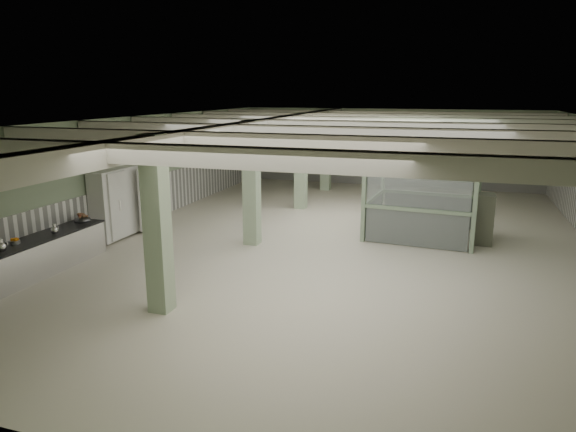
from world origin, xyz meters
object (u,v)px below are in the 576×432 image
(guard_booth, at_px, (425,178))
(filing_cabinet, at_px, (485,219))
(walkin_cooler, at_px, (121,203))
(prep_counter, at_px, (24,261))

(guard_booth, distance_m, filing_cabinet, 2.11)
(guard_booth, bearing_deg, walkin_cooler, -157.69)
(prep_counter, bearing_deg, walkin_cooler, 91.20)
(prep_counter, distance_m, guard_booth, 11.18)
(prep_counter, relative_size, filing_cabinet, 3.33)
(guard_booth, relative_size, filing_cabinet, 2.38)
(walkin_cooler, relative_size, guard_booth, 0.64)
(prep_counter, xyz_separation_m, walkin_cooler, (-0.08, 3.98, 0.58))
(walkin_cooler, height_order, filing_cabinet, walkin_cooler)
(walkin_cooler, relative_size, filing_cabinet, 1.53)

